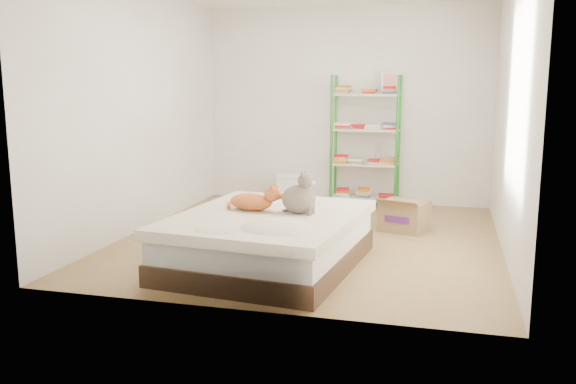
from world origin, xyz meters
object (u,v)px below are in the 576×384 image
(bed, at_px, (268,240))
(shelf_unit, at_px, (366,143))
(grey_cat, at_px, (299,193))
(orange_cat, at_px, (251,200))
(white_bin, at_px, (288,188))
(cardboard_box, at_px, (404,216))

(bed, height_order, shelf_unit, shelf_unit)
(bed, xyz_separation_m, grey_cat, (0.26, 0.07, 0.42))
(orange_cat, xyz_separation_m, shelf_unit, (0.65, 2.81, 0.26))
(orange_cat, relative_size, white_bin, 1.29)
(white_bin, bearing_deg, grey_cat, -73.51)
(bed, height_order, grey_cat, grey_cat)
(shelf_unit, height_order, cardboard_box, shelf_unit)
(orange_cat, distance_m, grey_cat, 0.46)
(orange_cat, relative_size, grey_cat, 1.30)
(bed, distance_m, orange_cat, 0.40)
(cardboard_box, height_order, white_bin, cardboard_box)
(grey_cat, xyz_separation_m, shelf_unit, (0.20, 2.84, 0.17))
(shelf_unit, bearing_deg, grey_cat, -94.05)
(bed, bearing_deg, shelf_unit, 87.17)
(bed, distance_m, white_bin, 2.94)
(cardboard_box, bearing_deg, white_bin, 162.57)
(orange_cat, bearing_deg, bed, -20.90)
(bed, height_order, white_bin, bed)
(grey_cat, height_order, white_bin, grey_cat)
(cardboard_box, bearing_deg, grey_cat, -97.74)
(bed, distance_m, shelf_unit, 3.01)
(grey_cat, xyz_separation_m, cardboard_box, (0.81, 1.56, -0.49))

